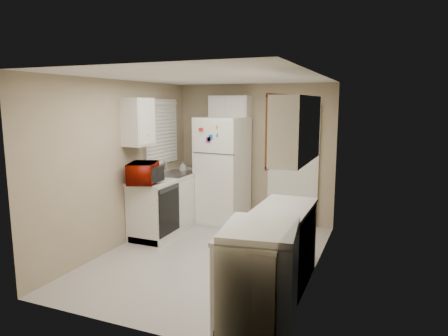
% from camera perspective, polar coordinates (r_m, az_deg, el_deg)
% --- Properties ---
extents(floor, '(3.80, 3.80, 0.00)m').
position_cam_1_polar(floor, '(5.61, -1.99, -12.45)').
color(floor, beige).
rests_on(floor, ground).
extents(ceiling, '(3.80, 3.80, 0.00)m').
position_cam_1_polar(ceiling, '(5.22, -2.14, 12.83)').
color(ceiling, white).
rests_on(ceiling, floor).
extents(wall_left, '(3.80, 3.80, 0.00)m').
position_cam_1_polar(wall_left, '(5.99, -14.35, 0.58)').
color(wall_left, tan).
rests_on(wall_left, floor).
extents(wall_right, '(3.80, 3.80, 0.00)m').
position_cam_1_polar(wall_right, '(4.88, 13.08, -1.30)').
color(wall_right, tan).
rests_on(wall_right, floor).
extents(wall_back, '(2.80, 2.80, 0.00)m').
position_cam_1_polar(wall_back, '(7.04, 4.35, 2.10)').
color(wall_back, tan).
rests_on(wall_back, floor).
extents(wall_front, '(2.80, 2.80, 0.00)m').
position_cam_1_polar(wall_front, '(3.67, -14.45, -4.80)').
color(wall_front, tan).
rests_on(wall_front, floor).
extents(left_counter, '(0.60, 1.80, 0.90)m').
position_cam_1_polar(left_counter, '(6.71, -7.43, -4.82)').
color(left_counter, silver).
rests_on(left_counter, floor).
extents(dishwasher, '(0.03, 0.58, 0.72)m').
position_cam_1_polar(dishwasher, '(6.06, -7.87, -5.98)').
color(dishwasher, black).
rests_on(dishwasher, floor).
extents(sink, '(0.54, 0.74, 0.16)m').
position_cam_1_polar(sink, '(6.76, -6.87, -1.16)').
color(sink, gray).
rests_on(sink, left_counter).
extents(microwave, '(0.63, 0.49, 0.37)m').
position_cam_1_polar(microwave, '(6.00, -11.48, -0.76)').
color(microwave, '#820D02').
rests_on(microwave, left_counter).
extents(soap_bottle, '(0.10, 0.10, 0.16)m').
position_cam_1_polar(soap_bottle, '(7.02, -5.89, 0.40)').
color(soap_bottle, silver).
rests_on(soap_bottle, left_counter).
extents(window_blinds, '(0.10, 0.98, 1.08)m').
position_cam_1_polar(window_blinds, '(6.79, -8.91, 5.14)').
color(window_blinds, silver).
rests_on(window_blinds, wall_left).
extents(upper_cabinet_left, '(0.30, 0.45, 0.70)m').
position_cam_1_polar(upper_cabinet_left, '(6.03, -12.17, 6.45)').
color(upper_cabinet_left, silver).
rests_on(upper_cabinet_left, wall_left).
extents(refrigerator, '(0.82, 0.80, 1.84)m').
position_cam_1_polar(refrigerator, '(6.85, -0.21, -0.45)').
color(refrigerator, white).
rests_on(refrigerator, floor).
extents(cabinet_over_fridge, '(0.70, 0.30, 0.40)m').
position_cam_1_polar(cabinet_over_fridge, '(6.98, 0.88, 8.65)').
color(cabinet_over_fridge, silver).
rests_on(cabinet_over_fridge, wall_back).
extents(interior_door, '(0.86, 0.06, 2.08)m').
position_cam_1_polar(interior_door, '(6.84, 9.80, 0.26)').
color(interior_door, white).
rests_on(interior_door, floor).
extents(right_counter, '(0.60, 2.00, 0.90)m').
position_cam_1_polar(right_counter, '(4.39, 6.99, -12.51)').
color(right_counter, silver).
rests_on(right_counter, floor).
extents(stove, '(0.76, 0.89, 0.98)m').
position_cam_1_polar(stove, '(3.84, 5.12, -15.09)').
color(stove, white).
rests_on(stove, floor).
extents(upper_cabinet_right, '(0.30, 1.20, 0.70)m').
position_cam_1_polar(upper_cabinet_right, '(4.35, 10.32, 5.50)').
color(upper_cabinet_right, silver).
rests_on(upper_cabinet_right, wall_right).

